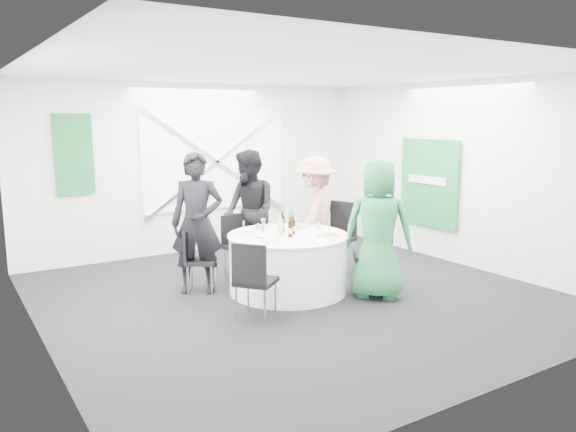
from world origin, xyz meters
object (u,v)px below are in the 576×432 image
green_water_bottle (291,222)px  clear_water_bottle (280,228)px  person_woman_pink (315,215)px  person_woman_green (378,229)px  banquet_table (288,263)px  chair_back_left (195,255)px  chair_front_right (379,249)px  chair_front_left (253,276)px  chair_back (237,240)px  chair_back_right (339,231)px  person_man_back_left (197,223)px  person_man_back (249,212)px

green_water_bottle → clear_water_bottle: (-0.28, -0.17, -0.02)m
person_woman_pink → person_woman_green: bearing=53.1°
banquet_table → chair_back_left: bearing=147.3°
chair_front_right → chair_front_left: bearing=-52.1°
chair_front_right → chair_front_left: chair_front_right is taller
chair_front_right → chair_front_left: size_ratio=1.10×
chair_back → chair_back_right: size_ratio=0.85×
chair_front_left → chair_back_right: bearing=-99.4°
chair_back_left → person_man_back_left: 0.43m
banquet_table → person_woman_green: person_woman_green is taller
banquet_table → person_man_back: (0.02, 1.08, 0.52)m
person_man_back_left → person_woman_green: (1.81, -1.41, -0.03)m
banquet_table → person_woman_green: 1.25m
chair_front_right → clear_water_bottle: clear_water_bottle is taller
green_water_bottle → chair_back: bearing=110.0°
person_man_back → person_woman_green: (0.79, -1.89, -0.02)m
chair_front_left → person_woman_green: (1.74, -0.07, 0.34)m
chair_back_right → person_woman_pink: bearing=-143.8°
person_woman_green → person_woman_pink: bearing=-47.0°
clear_water_bottle → chair_back_right: bearing=20.0°
chair_front_right → person_woman_green: person_woman_green is taller
banquet_table → green_water_bottle: green_water_bottle is taller
person_man_back → person_woman_green: 2.05m
chair_back_left → chair_front_left: size_ratio=0.91×
banquet_table → person_woman_green: bearing=-44.5°
banquet_table → person_man_back: 1.20m
person_woman_green → person_man_back: bearing=-22.7°
chair_back → green_water_bottle: (0.34, -0.92, 0.38)m
person_woman_green → banquet_table: bearing=-0.0°
chair_back_right → clear_water_bottle: size_ratio=3.65×
chair_back → chair_front_left: (-0.72, -1.78, 0.02)m
chair_back → person_woman_pink: size_ratio=0.52×
banquet_table → person_woman_pink: (0.85, 0.61, 0.47)m
chair_front_left → person_woman_pink: (1.78, 1.35, 0.31)m
chair_front_left → person_woman_green: bearing=-130.8°
person_woman_green → clear_water_bottle: 1.23m
person_woman_green → chair_back_left: bearing=6.0°
chair_back_right → clear_water_bottle: (-1.29, -0.47, 0.26)m
person_woman_pink → person_woman_green: (-0.04, -1.41, 0.03)m
banquet_table → chair_front_left: size_ratio=1.71×
chair_front_left → clear_water_bottle: 1.08m
person_man_back → green_water_bottle: person_man_back is taller
chair_back → person_woman_green: person_woman_green is taller
chair_back_left → chair_back_right: bearing=-63.5°
chair_back_left → green_water_bottle: bearing=-82.3°
chair_front_left → person_man_back: (0.95, 1.82, 0.36)m
chair_front_left → person_man_back: 2.09m
chair_front_left → green_water_bottle: green_water_bottle is taller
chair_back → clear_water_bottle: bearing=-98.4°
chair_back → chair_front_left: size_ratio=0.96×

